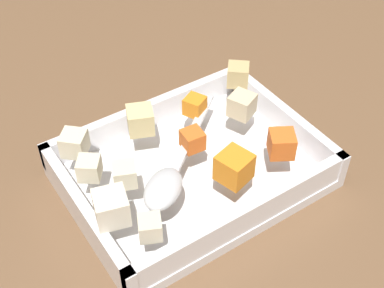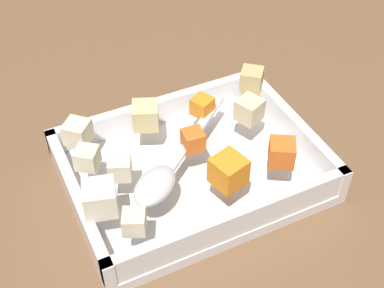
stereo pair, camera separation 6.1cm
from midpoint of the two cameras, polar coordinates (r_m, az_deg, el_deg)
name	(u,v)px [view 1 (the left image)]	position (r m, az deg, el deg)	size (l,w,h in m)	color
ground_plane	(189,182)	(0.65, -3.06, -4.22)	(4.00, 4.00, 0.00)	brown
baking_dish	(192,171)	(0.64, -2.72, -3.01)	(0.29, 0.22, 0.05)	silver
carrot_chunk_corner_sw	(192,140)	(0.61, -2.80, 0.32)	(0.02, 0.02, 0.02)	orange
carrot_chunk_mid_left	(195,106)	(0.66, -2.37, 4.00)	(0.02, 0.02, 0.02)	orange
carrot_chunk_far_right	(282,144)	(0.61, 6.74, -0.12)	(0.03, 0.03, 0.03)	orange
carrot_chunk_near_right	(234,167)	(0.57, 1.50, -2.65)	(0.03, 0.03, 0.03)	orange
potato_chunk_back_center	(74,143)	(0.63, -15.21, -0.06)	(0.03, 0.03, 0.03)	beige
potato_chunk_corner_se	(89,168)	(0.60, -13.82, -2.67)	(0.02, 0.02, 0.02)	beige
potato_chunk_corner_nw	(140,120)	(0.64, -8.27, 2.43)	(0.03, 0.03, 0.03)	#E0CC89
potato_chunk_rim_edge	(238,75)	(0.70, 2.46, 7.30)	(0.03, 0.03, 0.03)	tan
potato_chunk_near_left	(124,173)	(0.58, -10.31, -3.23)	(0.02, 0.02, 0.02)	beige
potato_chunk_heap_side	(242,105)	(0.65, 2.70, 4.07)	(0.03, 0.03, 0.03)	beige
parsnip_chunk_mid_right	(111,208)	(0.55, -11.81, -6.84)	(0.03, 0.03, 0.03)	silver
parsnip_chunk_corner_ne	(150,227)	(0.53, -7.83, -9.00)	(0.02, 0.02, 0.02)	beige
serving_spoon	(168,180)	(0.57, -5.67, -4.05)	(0.17, 0.15, 0.02)	silver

